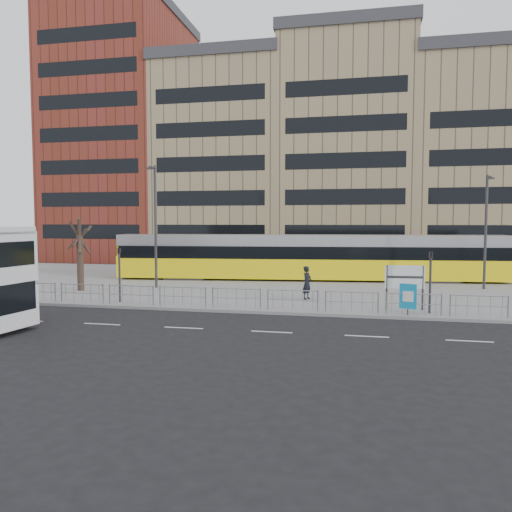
% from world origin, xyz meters
% --- Properties ---
extents(ground, '(120.00, 120.00, 0.00)m').
position_xyz_m(ground, '(0.00, 0.00, 0.00)').
color(ground, black).
rests_on(ground, ground).
extents(plaza, '(64.00, 24.00, 0.15)m').
position_xyz_m(plaza, '(0.00, 12.00, 0.07)').
color(plaza, gray).
rests_on(plaza, ground).
extents(kerb, '(64.00, 0.25, 0.17)m').
position_xyz_m(kerb, '(0.00, 0.05, 0.07)').
color(kerb, gray).
rests_on(kerb, ground).
extents(building_row, '(70.40, 18.40, 31.20)m').
position_xyz_m(building_row, '(1.55, 34.27, 12.91)').
color(building_row, maroon).
rests_on(building_row, ground).
extents(pedestrian_barrier, '(32.07, 0.07, 1.10)m').
position_xyz_m(pedestrian_barrier, '(2.00, 0.50, 0.98)').
color(pedestrian_barrier, gray).
rests_on(pedestrian_barrier, plaza).
extents(road_markings, '(62.00, 0.12, 0.01)m').
position_xyz_m(road_markings, '(1.00, -4.00, 0.01)').
color(road_markings, white).
rests_on(road_markings, ground).
extents(tram, '(30.25, 5.95, 3.55)m').
position_xyz_m(tram, '(1.65, 14.20, 1.93)').
color(tram, yellow).
rests_on(tram, plaza).
extents(station_sign, '(2.02, 0.22, 2.33)m').
position_xyz_m(station_sign, '(7.98, 1.93, 1.76)').
color(station_sign, '#2D2D30').
rests_on(station_sign, plaza).
extents(ad_panel, '(0.81, 0.30, 1.55)m').
position_xyz_m(ad_panel, '(8.02, 0.42, 1.06)').
color(ad_panel, '#2D2D30').
rests_on(ad_panel, plaza).
extents(pedestrian, '(0.72, 0.84, 1.96)m').
position_xyz_m(pedestrian, '(2.63, 4.47, 1.13)').
color(pedestrian, black).
rests_on(pedestrian, plaza).
extents(traffic_light_west, '(0.19, 0.22, 3.10)m').
position_xyz_m(traffic_light_west, '(-7.75, 1.21, 2.12)').
color(traffic_light_west, '#2D2D30').
rests_on(traffic_light_west, plaza).
extents(traffic_light_east, '(0.20, 0.23, 3.10)m').
position_xyz_m(traffic_light_east, '(9.14, 1.16, 2.12)').
color(traffic_light_east, '#2D2D30').
rests_on(traffic_light_east, plaza).
extents(lamp_post_west, '(0.45, 1.04, 8.45)m').
position_xyz_m(lamp_post_west, '(-8.20, 7.42, 4.75)').
color(lamp_post_west, '#2D2D30').
rests_on(lamp_post_west, plaza).
extents(lamp_post_east, '(0.45, 1.04, 7.73)m').
position_xyz_m(lamp_post_east, '(13.99, 11.30, 4.38)').
color(lamp_post_east, '#2D2D30').
rests_on(lamp_post_east, plaza).
extents(bare_tree, '(4.12, 4.12, 6.83)m').
position_xyz_m(bare_tree, '(-12.55, 5.06, 5.09)').
color(bare_tree, '#30211A').
rests_on(bare_tree, plaza).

